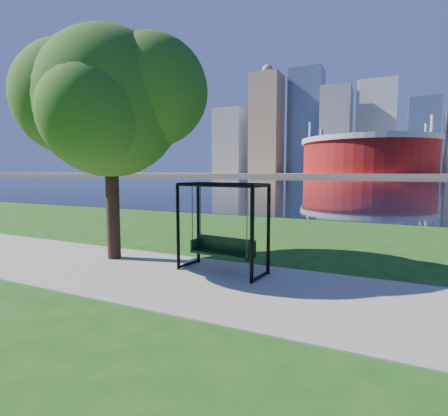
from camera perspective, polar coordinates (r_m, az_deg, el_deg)
The scene contains 8 objects.
ground at distance 8.92m, azimuth -0.14°, elevation -11.40°, with size 900.00×900.00×0.00m, color #1E5114.
path at distance 8.49m, azimuth -1.64°, elevation -12.20°, with size 120.00×4.00×0.03m, color #9E937F.
river at distance 109.77m, azimuth 23.60°, elevation 3.96°, with size 900.00×180.00×0.02m, color black.
far_bank at distance 313.71m, azimuth 24.89°, elevation 4.99°, with size 900.00×228.00×2.00m, color #937F60.
stadium at distance 243.34m, azimuth 22.45°, elevation 8.12°, with size 83.00×83.00×32.00m.
skyline at distance 328.86m, azimuth 24.43°, elevation 11.11°, with size 392.00×66.00×96.50m.
swing at distance 9.17m, azimuth -0.20°, elevation -3.55°, with size 2.42×1.27×2.37m.
park_tree at distance 11.30m, azimuth -18.20°, elevation 16.46°, with size 5.54×5.01×6.89m.
Camera 1 is at (3.68, -7.68, 2.64)m, focal length 28.00 mm.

